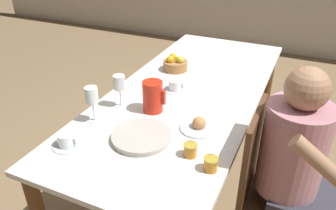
{
  "coord_description": "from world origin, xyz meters",
  "views": [
    {
      "loc": [
        0.66,
        -1.77,
        1.72
      ],
      "look_at": [
        0.0,
        -0.32,
        0.81
      ],
      "focal_mm": 35.0,
      "sensor_mm": 36.0,
      "label": 1
    }
  ],
  "objects_px": {
    "person_seated": "(298,164)",
    "wine_glass_juice": "(92,97)",
    "fruit_bowl": "(175,64)",
    "wine_glass_water": "(119,84)",
    "jam_jar_amber": "(211,164)",
    "teacup_across": "(175,86)",
    "jam_jar_red": "(190,149)",
    "teacup_near_person": "(67,141)",
    "red_pitcher": "(153,96)",
    "serving_tray": "(142,137)",
    "bread_plate": "(199,126)",
    "chair_person_side": "(270,193)"
  },
  "relations": [
    {
      "from": "person_seated",
      "to": "wine_glass_juice",
      "type": "xyz_separation_m",
      "value": [
        -1.05,
        -0.14,
        0.2
      ]
    },
    {
      "from": "person_seated",
      "to": "fruit_bowl",
      "type": "distance_m",
      "value": 1.15
    },
    {
      "from": "wine_glass_water",
      "to": "jam_jar_amber",
      "type": "distance_m",
      "value": 0.74
    },
    {
      "from": "wine_glass_juice",
      "to": "teacup_across",
      "type": "relative_size",
      "value": 1.39
    },
    {
      "from": "person_seated",
      "to": "wine_glass_water",
      "type": "bearing_deg",
      "value": -93.13
    },
    {
      "from": "jam_jar_red",
      "to": "fruit_bowl",
      "type": "xyz_separation_m",
      "value": [
        -0.46,
        0.88,
        0.01
      ]
    },
    {
      "from": "teacup_near_person",
      "to": "jam_jar_amber",
      "type": "bearing_deg",
      "value": 9.75
    },
    {
      "from": "red_pitcher",
      "to": "teacup_near_person",
      "type": "bearing_deg",
      "value": -115.6
    },
    {
      "from": "red_pitcher",
      "to": "teacup_across",
      "type": "bearing_deg",
      "value": 86.72
    },
    {
      "from": "person_seated",
      "to": "jam_jar_amber",
      "type": "height_order",
      "value": "person_seated"
    },
    {
      "from": "serving_tray",
      "to": "bread_plate",
      "type": "xyz_separation_m",
      "value": [
        0.23,
        0.2,
        0.0
      ]
    },
    {
      "from": "chair_person_side",
      "to": "bread_plate",
      "type": "relative_size",
      "value": 4.83
    },
    {
      "from": "person_seated",
      "to": "jam_jar_amber",
      "type": "relative_size",
      "value": 18.21
    },
    {
      "from": "person_seated",
      "to": "bread_plate",
      "type": "distance_m",
      "value": 0.51
    },
    {
      "from": "chair_person_side",
      "to": "bread_plate",
      "type": "height_order",
      "value": "chair_person_side"
    },
    {
      "from": "teacup_across",
      "to": "jam_jar_amber",
      "type": "height_order",
      "value": "teacup_across"
    },
    {
      "from": "chair_person_side",
      "to": "red_pitcher",
      "type": "height_order",
      "value": "chair_person_side"
    },
    {
      "from": "wine_glass_juice",
      "to": "jam_jar_red",
      "type": "height_order",
      "value": "wine_glass_juice"
    },
    {
      "from": "serving_tray",
      "to": "jam_jar_red",
      "type": "bearing_deg",
      "value": -4.7
    },
    {
      "from": "chair_person_side",
      "to": "person_seated",
      "type": "relative_size",
      "value": 0.81
    },
    {
      "from": "jam_jar_red",
      "to": "jam_jar_amber",
      "type": "bearing_deg",
      "value": -25.83
    },
    {
      "from": "red_pitcher",
      "to": "serving_tray",
      "type": "relative_size",
      "value": 0.61
    },
    {
      "from": "teacup_near_person",
      "to": "bread_plate",
      "type": "distance_m",
      "value": 0.66
    },
    {
      "from": "red_pitcher",
      "to": "wine_glass_water",
      "type": "relative_size",
      "value": 0.93
    },
    {
      "from": "jam_jar_amber",
      "to": "fruit_bowl",
      "type": "height_order",
      "value": "fruit_bowl"
    },
    {
      "from": "red_pitcher",
      "to": "wine_glass_water",
      "type": "bearing_deg",
      "value": -170.44
    },
    {
      "from": "bread_plate",
      "to": "fruit_bowl",
      "type": "distance_m",
      "value": 0.78
    },
    {
      "from": "chair_person_side",
      "to": "teacup_across",
      "type": "bearing_deg",
      "value": -119.89
    },
    {
      "from": "chair_person_side",
      "to": "wine_glass_water",
      "type": "height_order",
      "value": "chair_person_side"
    },
    {
      "from": "teacup_across",
      "to": "teacup_near_person",
      "type": "bearing_deg",
      "value": -107.72
    },
    {
      "from": "teacup_across",
      "to": "jam_jar_red",
      "type": "xyz_separation_m",
      "value": [
        0.33,
        -0.58,
        0.01
      ]
    },
    {
      "from": "jam_jar_amber",
      "to": "fruit_bowl",
      "type": "bearing_deg",
      "value": 121.39
    },
    {
      "from": "jam_jar_amber",
      "to": "jam_jar_red",
      "type": "distance_m",
      "value": 0.13
    },
    {
      "from": "person_seated",
      "to": "teacup_across",
      "type": "relative_size",
      "value": 8.14
    },
    {
      "from": "red_pitcher",
      "to": "wine_glass_juice",
      "type": "height_order",
      "value": "wine_glass_juice"
    },
    {
      "from": "person_seated",
      "to": "wine_glass_juice",
      "type": "relative_size",
      "value": 5.87
    },
    {
      "from": "bread_plate",
      "to": "wine_glass_water",
      "type": "bearing_deg",
      "value": 175.67
    },
    {
      "from": "teacup_across",
      "to": "red_pitcher",
      "type": "bearing_deg",
      "value": -93.28
    },
    {
      "from": "wine_glass_juice",
      "to": "chair_person_side",
      "type": "bearing_deg",
      "value": 6.91
    },
    {
      "from": "jam_jar_amber",
      "to": "teacup_near_person",
      "type": "bearing_deg",
      "value": -170.25
    },
    {
      "from": "jam_jar_amber",
      "to": "teacup_across",
      "type": "bearing_deg",
      "value": 124.63
    },
    {
      "from": "teacup_across",
      "to": "jam_jar_red",
      "type": "bearing_deg",
      "value": -60.85
    },
    {
      "from": "chair_person_side",
      "to": "fruit_bowl",
      "type": "xyz_separation_m",
      "value": [
        -0.83,
        0.7,
        0.29
      ]
    },
    {
      "from": "bread_plate",
      "to": "fruit_bowl",
      "type": "relative_size",
      "value": 1.13
    },
    {
      "from": "red_pitcher",
      "to": "teacup_across",
      "type": "relative_size",
      "value": 1.25
    },
    {
      "from": "teacup_across",
      "to": "serving_tray",
      "type": "height_order",
      "value": "teacup_across"
    },
    {
      "from": "teacup_across",
      "to": "fruit_bowl",
      "type": "relative_size",
      "value": 0.84
    },
    {
      "from": "teacup_across",
      "to": "fruit_bowl",
      "type": "xyz_separation_m",
      "value": [
        -0.13,
        0.3,
        0.01
      ]
    },
    {
      "from": "teacup_near_person",
      "to": "fruit_bowl",
      "type": "bearing_deg",
      "value": 84.0
    },
    {
      "from": "person_seated",
      "to": "bread_plate",
      "type": "bearing_deg",
      "value": -91.93
    }
  ]
}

